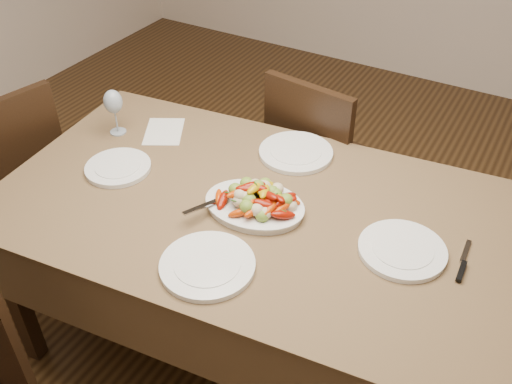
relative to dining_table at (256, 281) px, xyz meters
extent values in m
plane|color=#3A2511|center=(-0.13, -0.21, -0.38)|extent=(6.00, 6.00, 0.00)
cube|color=brown|center=(0.00, 0.00, 0.00)|extent=(1.94, 1.23, 0.76)
ellipsoid|color=white|center=(0.01, -0.02, 0.39)|extent=(0.36, 0.29, 0.02)
cylinder|color=white|center=(-0.56, -0.07, 0.39)|extent=(0.25, 0.25, 0.02)
cylinder|color=white|center=(0.51, 0.03, 0.39)|extent=(0.28, 0.28, 0.02)
cylinder|color=white|center=(-0.02, 0.35, 0.39)|extent=(0.29, 0.29, 0.02)
cylinder|color=white|center=(0.02, -0.33, 0.39)|extent=(0.29, 0.29, 0.02)
cube|color=silver|center=(-0.57, 0.23, 0.38)|extent=(0.23, 0.26, 0.00)
camera|label=1|loc=(0.76, -1.33, 1.63)|focal=40.00mm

